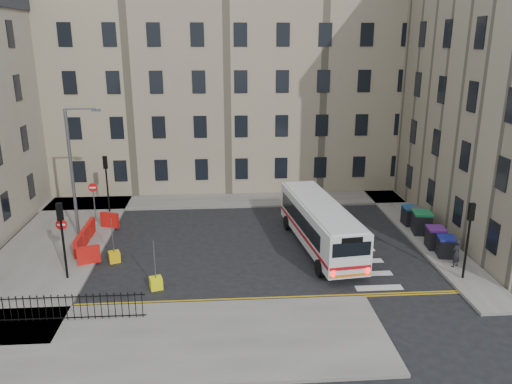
{
  "coord_description": "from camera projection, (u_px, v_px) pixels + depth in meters",
  "views": [
    {
      "loc": [
        -3.86,
        -28.24,
        12.06
      ],
      "look_at": [
        -1.74,
        1.25,
        3.0
      ],
      "focal_mm": 35.0,
      "sensor_mm": 36.0,
      "label": 1
    }
  ],
  "objects": [
    {
      "name": "pavement_north",
      "position": [
        194.0,
        202.0,
        38.5
      ],
      "size": [
        36.0,
        3.2,
        0.15
      ],
      "primitive_type": "cube",
      "color": "slate",
      "rests_on": "ground"
    },
    {
      "name": "bollard_chevron",
      "position": [
        156.0,
        283.0,
        25.12
      ],
      "size": [
        0.75,
        0.75,
        0.6
      ],
      "primitive_type": "cube",
      "rotation": [
        0.0,
        0.0,
        0.3
      ],
      "color": "yellow",
      "rests_on": "ground"
    },
    {
      "name": "wheelie_bin_a",
      "position": [
        446.0,
        246.0,
        28.47
      ],
      "size": [
        1.1,
        1.21,
        1.17
      ],
      "rotation": [
        0.0,
        0.0,
        -0.18
      ],
      "color": "black",
      "rests_on": "pavement_east"
    },
    {
      "name": "streetlamp",
      "position": [
        72.0,
        171.0,
        30.47
      ],
      "size": [
        0.5,
        0.22,
        8.14
      ],
      "color": "#595B5E",
      "rests_on": "pavement_west"
    },
    {
      "name": "roadworks_barriers",
      "position": [
        91.0,
        236.0,
        30.2
      ],
      "size": [
        1.66,
        6.26,
        1.0
      ],
      "color": "red",
      "rests_on": "pavement_west"
    },
    {
      "name": "wheelie_bin_e",
      "position": [
        410.0,
        215.0,
        33.38
      ],
      "size": [
        0.99,
        1.14,
        1.23
      ],
      "rotation": [
        0.0,
        0.0,
        0.02
      ],
      "color": "black",
      "rests_on": "pavement_east"
    },
    {
      "name": "wheelie_bin_d",
      "position": [
        418.0,
        218.0,
        32.83
      ],
      "size": [
        1.32,
        1.41,
        1.28
      ],
      "rotation": [
        0.0,
        0.0,
        0.31
      ],
      "color": "black",
      "rests_on": "pavement_east"
    },
    {
      "name": "no_entry_north",
      "position": [
        93.0,
        194.0,
        33.56
      ],
      "size": [
        0.6,
        0.08,
        3.0
      ],
      "color": "#595B5E",
      "rests_on": "pavement_west"
    },
    {
      "name": "pavement_sw",
      "position": [
        149.0,
        341.0,
        20.69
      ],
      "size": [
        20.0,
        6.0,
        0.15
      ],
      "primitive_type": "cube",
      "color": "slate",
      "rests_on": "ground"
    },
    {
      "name": "bus",
      "position": [
        320.0,
        223.0,
        29.67
      ],
      "size": [
        3.52,
        10.34,
        2.75
      ],
      "rotation": [
        0.0,
        0.0,
        0.12
      ],
      "color": "silver",
      "rests_on": "ground"
    },
    {
      "name": "traffic_light_sw",
      "position": [
        62.0,
        229.0,
        25.25
      ],
      "size": [
        0.28,
        0.22,
        4.1
      ],
      "color": "black",
      "rests_on": "pavement_west"
    },
    {
      "name": "wheelie_bin_b",
      "position": [
        435.0,
        237.0,
        29.63
      ],
      "size": [
        1.12,
        1.25,
        1.27
      ],
      "rotation": [
        0.0,
        0.0,
        -0.11
      ],
      "color": "black",
      "rests_on": "pavement_east"
    },
    {
      "name": "pedestrian",
      "position": [
        456.0,
        253.0,
        27.08
      ],
      "size": [
        0.69,
        0.61,
        1.58
      ],
      "primitive_type": "imported",
      "rotation": [
        0.0,
        0.0,
        3.64
      ],
      "color": "black",
      "rests_on": "pavement_east"
    },
    {
      "name": "wheelie_bin_c",
      "position": [
        422.0,
        222.0,
        31.83
      ],
      "size": [
        1.33,
        1.47,
        1.43
      ],
      "rotation": [
        0.0,
        0.0,
        -0.18
      ],
      "color": "black",
      "rests_on": "pavement_east"
    },
    {
      "name": "iron_railings",
      "position": [
        56.0,
        308.0,
        21.92
      ],
      "size": [
        7.8,
        0.04,
        1.2
      ],
      "color": "black",
      "rests_on": "pavement_sw"
    },
    {
      "name": "no_entry_south",
      "position": [
        62.0,
        233.0,
        26.88
      ],
      "size": [
        0.6,
        0.08,
        3.0
      ],
      "color": "#595B5E",
      "rests_on": "pavement_west"
    },
    {
      "name": "traffic_light_nw",
      "position": [
        106.0,
        175.0,
        35.26
      ],
      "size": [
        0.28,
        0.22,
        4.1
      ],
      "color": "black",
      "rests_on": "pavement_west"
    },
    {
      "name": "pavement_west",
      "position": [
        58.0,
        243.0,
        30.7
      ],
      "size": [
        6.0,
        22.0,
        0.15
      ],
      "primitive_type": "cube",
      "color": "slate",
      "rests_on": "ground"
    },
    {
      "name": "traffic_light_east",
      "position": [
        469.0,
        229.0,
        25.23
      ],
      "size": [
        0.28,
        0.22,
        4.1
      ],
      "color": "black",
      "rests_on": "pavement_east"
    },
    {
      "name": "bollard_yellow",
      "position": [
        114.0,
        257.0,
        28.17
      ],
      "size": [
        0.77,
        0.77,
        0.6
      ],
      "primitive_type": "cube",
      "rotation": [
        0.0,
        0.0,
        0.34
      ],
      "color": "#E6AF0C",
      "rests_on": "ground"
    },
    {
      "name": "terrace_north",
      "position": [
        183.0,
        82.0,
        42.5
      ],
      "size": [
        38.3,
        10.8,
        17.2
      ],
      "color": "gray",
      "rests_on": "ground"
    },
    {
      "name": "pavement_east",
      "position": [
        405.0,
        217.0,
        35.13
      ],
      "size": [
        2.4,
        26.0,
        0.15
      ],
      "primitive_type": "cube",
      "color": "slate",
      "rests_on": "ground"
    },
    {
      "name": "ground",
      "position": [
        286.0,
        244.0,
        30.73
      ],
      "size": [
        120.0,
        120.0,
        0.0
      ],
      "primitive_type": "plane",
      "color": "black",
      "rests_on": "ground"
    }
  ]
}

